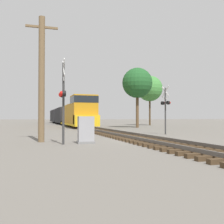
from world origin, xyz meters
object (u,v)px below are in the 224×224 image
Objects in this scene: relay_cabinet at (86,130)px; tree_far_right at (137,83)px; crossing_signal_near at (63,96)px; tree_mid_background at (150,89)px; crossing_signal_far at (166,106)px; utility_pole at (42,78)px; freight_train at (65,115)px.

tree_far_right reaches higher than relay_cabinet.
crossing_signal_near is at bearing -121.87° from tree_far_right.
relay_cabinet is 23.08m from tree_far_right.
crossing_signal_far is at bearing -112.11° from tree_mid_background.
crossing_signal_near is 0.61× the size of utility_pole.
utility_pole is at bearing 100.65° from crossing_signal_far.
tree_far_right is 10.96m from tree_mid_background.
relay_cabinet is at bearing 100.52° from crossing_signal_near.
crossing_signal_far is 25.25m from tree_mid_background.
relay_cabinet is at bearing -95.10° from freight_train.
tree_mid_background reaches higher than crossing_signal_far.
tree_far_right reaches higher than crossing_signal_near.
tree_mid_background reaches higher than freight_train.
relay_cabinet is at bearing -33.84° from utility_pole.
utility_pole is at bearing -147.56° from crossing_signal_near.
utility_pole is at bearing -125.62° from tree_mid_background.
crossing_signal_near is 2.17m from relay_cabinet.
freight_train is at bearing 110.44° from tree_far_right.
crossing_signal_near reaches higher than relay_cabinet.
crossing_signal_near is 0.50× the size of tree_mid_background.
crossing_signal_far is 0.49× the size of tree_far_right.
relay_cabinet is (1.24, 0.19, -1.76)m from crossing_signal_near.
tree_mid_background is at bearing -38.97° from freight_train.
crossing_signal_far is 9.70m from relay_cabinet.
relay_cabinet is 0.20× the size of utility_pole.
crossing_signal_far is (9.02, 5.74, -0.09)m from crossing_signal_near.
utility_pole is (-5.80, -38.12, 1.86)m from freight_train.
crossing_signal_far is at bearing -82.91° from freight_train.
freight_train is 10.86× the size of crossing_signal_near.
tree_mid_background is at bearing 59.07° from relay_cabinet.
crossing_signal_near is 10.69m from crossing_signal_far.
freight_train is 38.60m from utility_pole.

